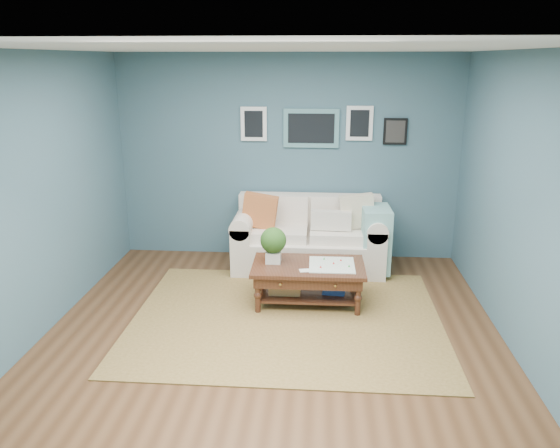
# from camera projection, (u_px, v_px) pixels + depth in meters

# --- Properties ---
(room_shell) EXTENTS (5.00, 5.02, 2.70)m
(room_shell) POSITION_uv_depth(u_px,v_px,m) (272.00, 205.00, 4.90)
(room_shell) COLOR brown
(room_shell) RESTS_ON ground
(area_rug) EXTENTS (3.20, 2.56, 0.01)m
(area_rug) POSITION_uv_depth(u_px,v_px,m) (286.00, 318.00, 5.72)
(area_rug) COLOR brown
(area_rug) RESTS_ON ground
(loveseat) EXTENTS (1.97, 0.89, 1.01)m
(loveseat) POSITION_uv_depth(u_px,v_px,m) (315.00, 237.00, 7.03)
(loveseat) COLOR #F2E3CF
(loveseat) RESTS_ON ground
(coffee_table) EXTENTS (1.23, 0.73, 0.86)m
(coffee_table) POSITION_uv_depth(u_px,v_px,m) (302.00, 271.00, 5.99)
(coffee_table) COLOR #36190F
(coffee_table) RESTS_ON ground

